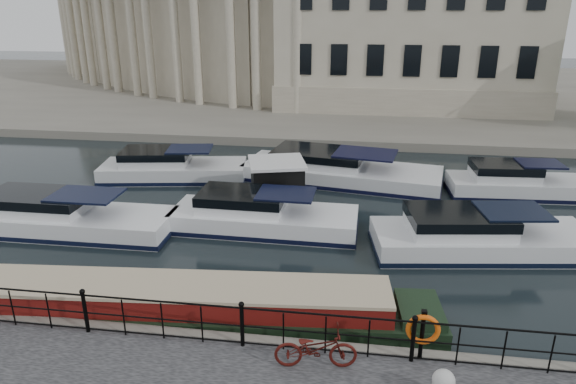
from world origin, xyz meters
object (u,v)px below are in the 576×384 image
object	(u,v)px
narrowboat	(182,311)
harbour_hut	(277,187)
bicycle	(316,348)
life_ring_post	(423,330)

from	to	relation	value
narrowboat	harbour_hut	world-z (taller)	harbour_hut
bicycle	life_ring_post	distance (m)	2.49
narrowboat	harbour_hut	xyz separation A→B (m)	(1.23, 8.85, 0.59)
narrowboat	bicycle	bearing A→B (deg)	-32.00
bicycle	harbour_hut	world-z (taller)	harbour_hut
life_ring_post	harbour_hut	distance (m)	11.46
narrowboat	life_ring_post	bearing A→B (deg)	-17.41
life_ring_post	narrowboat	world-z (taller)	life_ring_post
bicycle	life_ring_post	xyz separation A→B (m)	(2.39, 0.59, 0.31)
harbour_hut	life_ring_post	bearing A→B (deg)	-79.11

